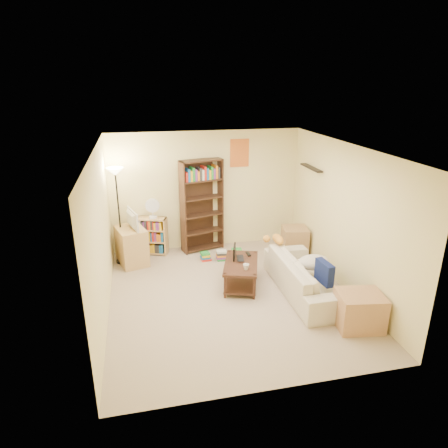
% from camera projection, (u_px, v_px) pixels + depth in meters
% --- Properties ---
extents(room, '(4.50, 4.54, 2.52)m').
position_uv_depth(room, '(231.00, 204.00, 6.26)').
color(room, tan).
rests_on(room, ground).
extents(sofa, '(2.09, 0.83, 0.61)m').
position_uv_depth(sofa, '(306.00, 276.00, 6.83)').
color(sofa, beige).
rests_on(sofa, ground).
extents(navy_pillow, '(0.16, 0.41, 0.36)m').
position_uv_depth(navy_pillow, '(324.00, 272.00, 6.34)').
color(navy_pillow, '#121D50').
rests_on(navy_pillow, sofa).
extents(cream_blanket, '(0.56, 0.40, 0.24)m').
position_uv_depth(cream_blanket, '(314.00, 262.00, 6.83)').
color(cream_blanket, beige).
rests_on(cream_blanket, sofa).
extents(tabby_cat, '(0.48, 0.17, 0.17)m').
position_uv_depth(tabby_cat, '(276.00, 239.00, 7.37)').
color(tabby_cat, orange).
rests_on(tabby_cat, sofa).
extents(coffee_table, '(0.85, 1.15, 0.46)m').
position_uv_depth(coffee_table, '(241.00, 270.00, 7.03)').
color(coffee_table, '#45241A').
rests_on(coffee_table, ground).
extents(laptop, '(0.36, 0.29, 0.02)m').
position_uv_depth(laptop, '(243.00, 258.00, 7.10)').
color(laptop, black).
rests_on(laptop, coffee_table).
extents(laptop_screen, '(0.12, 0.33, 0.23)m').
position_uv_depth(laptop_screen, '(234.00, 252.00, 7.07)').
color(laptop_screen, white).
rests_on(laptop_screen, laptop).
extents(mug, '(0.21, 0.21, 0.10)m').
position_uv_depth(mug, '(246.00, 267.00, 6.70)').
color(mug, white).
rests_on(mug, coffee_table).
extents(tv_remote, '(0.06, 0.18, 0.02)m').
position_uv_depth(tv_remote, '(248.00, 254.00, 7.29)').
color(tv_remote, black).
rests_on(tv_remote, coffee_table).
extents(tv_stand, '(0.67, 0.80, 0.74)m').
position_uv_depth(tv_stand, '(132.00, 246.00, 7.88)').
color(tv_stand, tan).
rests_on(tv_stand, ground).
extents(television, '(0.68, 0.42, 0.36)m').
position_uv_depth(television, '(130.00, 220.00, 7.69)').
color(television, black).
rests_on(television, tv_stand).
extents(tall_bookshelf, '(0.92, 0.50, 1.95)m').
position_uv_depth(tall_bookshelf, '(202.00, 204.00, 8.31)').
color(tall_bookshelf, '#3E2417').
rests_on(tall_bookshelf, ground).
extents(short_bookshelf, '(0.66, 0.44, 0.79)m').
position_uv_depth(short_bookshelf, '(152.00, 236.00, 8.31)').
color(short_bookshelf, tan).
rests_on(short_bookshelf, ground).
extents(desk_fan, '(0.28, 0.16, 0.42)m').
position_uv_depth(desk_fan, '(152.00, 208.00, 8.07)').
color(desk_fan, silver).
rests_on(desk_fan, short_bookshelf).
extents(floor_lamp, '(0.33, 0.33, 1.92)m').
position_uv_depth(floor_lamp, '(117.00, 188.00, 7.54)').
color(floor_lamp, black).
rests_on(floor_lamp, ground).
extents(side_table, '(0.58, 0.58, 0.58)m').
position_uv_depth(side_table, '(295.00, 241.00, 8.35)').
color(side_table, tan).
rests_on(side_table, ground).
extents(end_cabinet, '(0.72, 0.63, 0.54)m').
position_uv_depth(end_cabinet, '(359.00, 310.00, 5.87)').
color(end_cabinet, tan).
rests_on(end_cabinet, ground).
extents(book_stacks, '(0.82, 0.29, 0.25)m').
position_uv_depth(book_stacks, '(223.00, 255.00, 8.09)').
color(book_stacks, red).
rests_on(book_stacks, ground).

